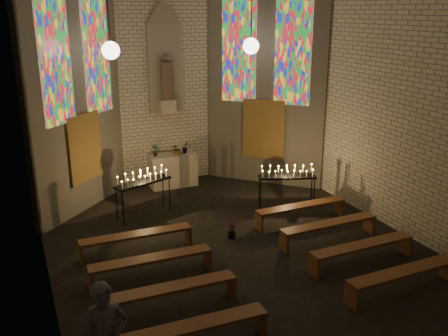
{
  "coord_description": "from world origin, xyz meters",
  "views": [
    {
      "loc": [
        -4.33,
        -8.34,
        5.15
      ],
      "look_at": [
        -0.12,
        1.31,
        1.79
      ],
      "focal_mm": 40.0,
      "sensor_mm": 36.0,
      "label": 1
    }
  ],
  "objects_px": {
    "aisle_flower_pot": "(232,231)",
    "votive_stand_right": "(287,174)",
    "altar": "(173,170)",
    "votive_stand_left": "(143,179)"
  },
  "relations": [
    {
      "from": "aisle_flower_pot",
      "to": "votive_stand_right",
      "type": "xyz_separation_m",
      "value": [
        2.13,
        1.14,
        0.78
      ]
    },
    {
      "from": "altar",
      "to": "aisle_flower_pot",
      "type": "distance_m",
      "value": 4.06
    },
    {
      "from": "altar",
      "to": "votive_stand_left",
      "type": "height_order",
      "value": "votive_stand_left"
    },
    {
      "from": "aisle_flower_pot",
      "to": "votive_stand_left",
      "type": "xyz_separation_m",
      "value": [
        -1.52,
        2.19,
        0.8
      ]
    },
    {
      "from": "altar",
      "to": "votive_stand_right",
      "type": "xyz_separation_m",
      "value": [
        2.26,
        -2.9,
        0.47
      ]
    },
    {
      "from": "votive_stand_left",
      "to": "aisle_flower_pot",
      "type": "bearing_deg",
      "value": -75.19
    },
    {
      "from": "altar",
      "to": "votive_stand_left",
      "type": "xyz_separation_m",
      "value": [
        -1.4,
        -1.85,
        0.48
      ]
    },
    {
      "from": "altar",
      "to": "votive_stand_right",
      "type": "bearing_deg",
      "value": -52.12
    },
    {
      "from": "aisle_flower_pot",
      "to": "altar",
      "type": "bearing_deg",
      "value": 91.78
    },
    {
      "from": "votive_stand_right",
      "to": "votive_stand_left",
      "type": "bearing_deg",
      "value": -176.12
    }
  ]
}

